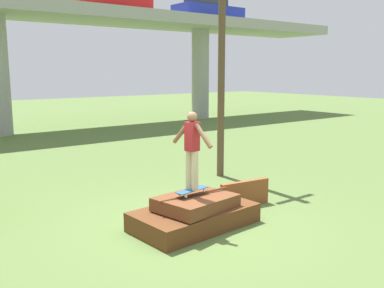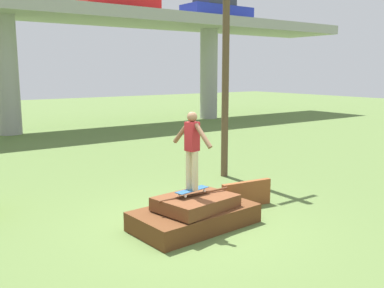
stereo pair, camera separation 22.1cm
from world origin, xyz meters
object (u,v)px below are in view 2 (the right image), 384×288
Objects in this scene: skateboard at (192,190)px; utility_pole at (226,46)px; skater at (192,146)px; car_on_overpass_far_right at (217,10)px.

utility_pole is at bearing 41.70° from skateboard.
skateboard is at bearing 20.56° from skater.
car_on_overpass_far_right reaches higher than utility_pole.
skater is 4.73m from utility_pole.
skateboard is 0.17× the size of car_on_overpass_far_right.
car_on_overpass_far_right is (12.63, 15.07, 5.13)m from skater.
skater is 20.32m from car_on_overpass_far_right.
skateboard is 0.11× the size of utility_pole.
utility_pole is at bearing -127.70° from car_on_overpass_far_right.
skater is 0.34× the size of car_on_overpass_far_right.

